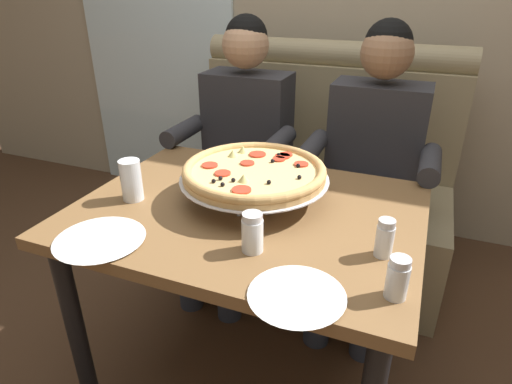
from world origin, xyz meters
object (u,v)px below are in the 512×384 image
shaker_pepper_flakes (397,281)px  drinking_glass (132,182)px  dining_table (248,234)px  booth_bench (313,191)px  plate_near_left (99,238)px  patio_chair (179,101)px  plate_near_right (297,293)px  pizza (254,172)px  shaker_parmesan (252,235)px  shaker_oregano (384,241)px  diner_left (239,144)px  diner_right (371,162)px

shaker_pepper_flakes → drinking_glass: drinking_glass is taller
dining_table → booth_bench: bearing=90.0°
plate_near_left → patio_chair: 2.44m
plate_near_left → plate_near_right: 0.59m
pizza → shaker_parmesan: bearing=-68.7°
shaker_parmesan → plate_near_left: shaker_parmesan is taller
shaker_pepper_flakes → shaker_parmesan: 0.39m
pizza → shaker_oregano: bearing=-22.4°
shaker_oregano → plate_near_left: bearing=-163.3°
shaker_oregano → shaker_pepper_flakes: size_ratio=1.02×
booth_bench → drinking_glass: 1.12m
booth_bench → shaker_oregano: booth_bench is taller
plate_near_left → plate_near_right: same height
dining_table → pizza: size_ratio=2.22×
plate_near_left → dining_table: bearing=47.3°
drinking_glass → patio_chair: 2.19m
diner_left → diner_right: 0.61m
shaker_oregano → drinking_glass: (-0.82, 0.03, 0.02)m
pizza → plate_near_right: 0.53m
diner_right → pizza: 0.64m
shaker_oregano → plate_near_left: shaker_oregano is taller
booth_bench → plate_near_left: size_ratio=5.28×
plate_near_left → drinking_glass: 0.27m
dining_table → drinking_glass: drinking_glass is taller
shaker_oregano → plate_near_right: 0.30m
diner_left → plate_near_left: size_ratio=4.96×
diner_left → pizza: bearing=-61.3°
dining_table → plate_near_left: bearing=-132.7°
booth_bench → drinking_glass: size_ratio=9.73×
patio_chair → shaker_oregano: bearing=-47.0°
diner_right → plate_near_right: (-0.03, -0.98, 0.04)m
dining_table → pizza: bearing=94.3°
diner_right → drinking_glass: bearing=-134.2°
booth_bench → shaker_parmesan: (0.11, -1.11, 0.39)m
shaker_oregano → plate_near_right: (-0.16, -0.25, -0.04)m
booth_bench → shaker_oregano: bearing=-66.1°
plate_near_left → patio_chair: patio_chair is taller
pizza → plate_near_left: (-0.31, -0.41, -0.09)m
diner_right → shaker_pepper_flakes: diner_right is taller
shaker_parmesan → diner_left: bearing=116.2°
booth_bench → dining_table: (0.00, -0.89, 0.24)m
booth_bench → dining_table: size_ratio=1.23×
shaker_parmesan → drinking_glass: 0.51m
booth_bench → plate_near_left: booth_bench is taller
diner_left → shaker_pepper_flakes: (0.80, -0.90, 0.07)m
shaker_pepper_flakes → shaker_parmesan: shaker_parmesan is taller
booth_bench → patio_chair: (-1.38, 0.95, 0.13)m
plate_near_right → diner_left: bearing=120.7°
booth_bench → diner_right: bearing=-41.1°
shaker_oregano → plate_near_left: 0.79m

